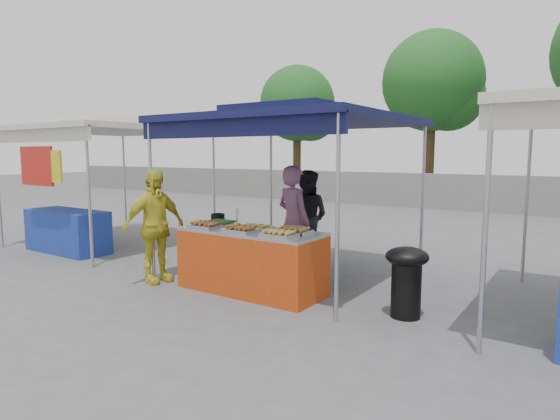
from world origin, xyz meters
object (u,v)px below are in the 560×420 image
Objects in this scene: vendor_table at (251,261)px; customer_person at (154,226)px; vendor_woman at (293,222)px; wok_burner at (407,276)px; helper_man at (307,217)px; cooking_pot at (218,218)px.

vendor_table is 1.56m from customer_person.
vendor_table is 1.18× the size of vendor_woman.
wok_burner is 0.49× the size of vendor_woman.
helper_man is at bearing -19.05° from customer_person.
vendor_table is 2.43× the size of wok_burner.
vendor_table is 1.21× the size of customer_person.
vendor_woman reaches higher than helper_man.
wok_burner is (2.09, 0.20, 0.06)m from vendor_table.
vendor_table is at bearing -64.89° from customer_person.
cooking_pot reaches higher than wok_burner.
customer_person is (-1.52, -1.37, -0.02)m from vendor_woman.
helper_man is 0.97× the size of customer_person.
cooking_pot is 1.65m from helper_man.
cooking_pot is 1.14m from vendor_woman.
wok_burner is at bearing 135.59° from helper_man.
vendor_table is 1.89m from helper_man.
cooking_pot is at bearing 57.67° from helper_man.
vendor_woman is at bearing 34.43° from cooking_pot.
customer_person is (-1.23, -2.24, 0.03)m from helper_man.
cooking_pot is 2.99m from wok_burner.
vendor_table is 2.10m from wok_burner.
vendor_table reaches higher than wok_burner.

